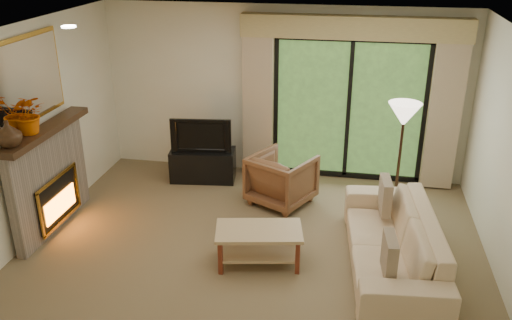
% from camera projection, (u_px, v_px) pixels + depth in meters
% --- Properties ---
extents(floor, '(5.50, 5.50, 0.00)m').
position_uv_depth(floor, '(251.00, 255.00, 6.45)').
color(floor, olive).
rests_on(floor, ground).
extents(ceiling, '(5.50, 5.50, 0.00)m').
position_uv_depth(ceiling, '(250.00, 34.00, 5.43)').
color(ceiling, silver).
rests_on(ceiling, ground).
extents(wall_back, '(5.00, 0.00, 5.00)m').
position_uv_depth(wall_back, '(283.00, 92.00, 8.20)').
color(wall_back, '#F6EDCD').
rests_on(wall_back, ground).
extents(wall_front, '(5.00, 0.00, 5.00)m').
position_uv_depth(wall_front, '(180.00, 291.00, 3.68)').
color(wall_front, '#F6EDCD').
rests_on(wall_front, ground).
extents(wall_left, '(0.00, 5.00, 5.00)m').
position_uv_depth(wall_left, '(23.00, 137.00, 6.41)').
color(wall_left, '#F6EDCD').
rests_on(wall_left, ground).
extents(fireplace, '(0.24, 1.70, 1.37)m').
position_uv_depth(fireplace, '(49.00, 178.00, 6.81)').
color(fireplace, gray).
rests_on(fireplace, floor).
extents(mirror, '(0.07, 1.45, 1.02)m').
position_uv_depth(mirror, '(27.00, 80.00, 6.33)').
color(mirror, gold).
rests_on(mirror, wall_left).
extents(sliding_door, '(2.26, 0.10, 2.16)m').
position_uv_depth(sliding_door, '(349.00, 110.00, 8.06)').
color(sliding_door, black).
rests_on(sliding_door, floor).
extents(curtain_left, '(0.45, 0.18, 2.35)m').
position_uv_depth(curtain_left, '(258.00, 100.00, 8.16)').
color(curtain_left, tan).
rests_on(curtain_left, floor).
extents(curtain_right, '(0.45, 0.18, 2.35)m').
position_uv_depth(curtain_right, '(445.00, 111.00, 7.70)').
color(curtain_right, tan).
rests_on(curtain_right, floor).
extents(cornice, '(3.20, 0.24, 0.32)m').
position_uv_depth(cornice, '(354.00, 28.00, 7.51)').
color(cornice, tan).
rests_on(cornice, wall_back).
extents(media_console, '(1.02, 0.55, 0.49)m').
position_uv_depth(media_console, '(203.00, 165.00, 8.31)').
color(media_console, black).
rests_on(media_console, floor).
extents(tv, '(0.92, 0.23, 0.52)m').
position_uv_depth(tv, '(202.00, 134.00, 8.11)').
color(tv, black).
rests_on(tv, media_console).
extents(armchair, '(1.05, 1.06, 0.72)m').
position_uv_depth(armchair, '(282.00, 179.00, 7.55)').
color(armchair, brown).
rests_on(armchair, floor).
extents(sofa, '(1.12, 2.41, 0.68)m').
position_uv_depth(sofa, '(392.00, 242.00, 6.07)').
color(sofa, beige).
rests_on(sofa, floor).
extents(pillow_near, '(0.15, 0.42, 0.41)m').
position_uv_depth(pillow_near, '(389.00, 256.00, 5.38)').
color(pillow_near, brown).
rests_on(pillow_near, sofa).
extents(pillow_far, '(0.15, 0.43, 0.42)m').
position_uv_depth(pillow_far, '(385.00, 195.00, 6.60)').
color(pillow_far, brown).
rests_on(pillow_far, sofa).
extents(coffee_table, '(1.06, 0.71, 0.44)m').
position_uv_depth(coffee_table, '(259.00, 246.00, 6.21)').
color(coffee_table, tan).
rests_on(coffee_table, floor).
extents(floor_lamp, '(0.44, 0.44, 1.57)m').
position_uv_depth(floor_lamp, '(399.00, 161.00, 7.07)').
color(floor_lamp, '#FFEACE').
rests_on(floor_lamp, floor).
extents(vase, '(0.33, 0.33, 0.30)m').
position_uv_depth(vase, '(8.00, 134.00, 5.89)').
color(vase, '#362213').
rests_on(vase, fireplace).
extents(branches, '(0.52, 0.48, 0.48)m').
position_uv_depth(branches, '(29.00, 114.00, 6.24)').
color(branches, '#C65205').
rests_on(branches, fireplace).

